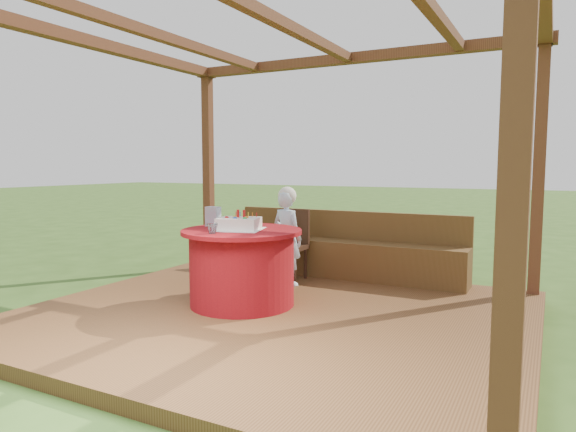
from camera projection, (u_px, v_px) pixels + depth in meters
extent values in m
plane|color=#30541C|center=(276.00, 324.00, 4.84)|extent=(60.00, 60.00, 0.00)
cube|color=brown|center=(276.00, 317.00, 4.84)|extent=(4.50, 4.00, 0.12)
cube|color=brown|center=(514.00, 183.00, 2.07)|extent=(0.12, 0.12, 2.60)
cube|color=brown|center=(208.00, 170.00, 7.34)|extent=(0.12, 0.12, 2.60)
cube|color=brown|center=(539.00, 172.00, 5.39)|extent=(0.12, 0.12, 2.60)
cube|color=brown|center=(350.00, 59.00, 6.23)|extent=(4.50, 0.14, 0.12)
cube|color=brown|center=(103.00, 45.00, 5.54)|extent=(0.14, 4.00, 0.12)
cube|color=brown|center=(162.00, 37.00, 5.16)|extent=(0.10, 3.70, 0.10)
cube|color=brown|center=(275.00, 20.00, 4.57)|extent=(0.10, 3.70, 0.10)
cube|color=brown|center=(342.00, 259.00, 6.31)|extent=(3.00, 0.42, 0.45)
cube|color=brown|center=(348.00, 225.00, 6.43)|extent=(3.00, 0.06, 0.35)
cylinder|color=maroon|center=(242.00, 269.00, 5.03)|extent=(1.02, 1.02, 0.71)
cylinder|color=maroon|center=(242.00, 232.00, 5.00)|extent=(1.17, 1.17, 0.04)
cube|color=#321B0F|center=(288.00, 247.00, 6.13)|extent=(0.40, 0.40, 0.05)
cylinder|color=#321B0F|center=(270.00, 265.00, 6.07)|extent=(0.04, 0.04, 0.39)
cylinder|color=#321B0F|center=(294.00, 267.00, 5.94)|extent=(0.04, 0.04, 0.39)
cylinder|color=#321B0F|center=(282.00, 260.00, 6.35)|extent=(0.04, 0.04, 0.39)
cylinder|color=#321B0F|center=(305.00, 262.00, 6.22)|extent=(0.04, 0.04, 0.39)
cube|color=#321B0F|center=(294.00, 227.00, 6.26)|extent=(0.39, 0.05, 0.45)
imported|color=#ABDAFF|center=(287.00, 238.00, 5.86)|extent=(0.45, 0.35, 1.08)
sphere|color=white|center=(287.00, 196.00, 5.81)|extent=(0.21, 0.21, 0.21)
cube|color=white|center=(239.00, 229.00, 4.98)|extent=(0.55, 0.55, 0.01)
cube|color=white|center=(239.00, 223.00, 4.97)|extent=(0.46, 0.41, 0.11)
cylinder|color=red|center=(238.00, 213.00, 5.02)|extent=(0.03, 0.03, 0.08)
cylinder|color=red|center=(244.00, 214.00, 4.98)|extent=(0.03, 0.03, 0.08)
sphere|color=red|center=(227.00, 217.00, 4.96)|extent=(0.04, 0.04, 0.04)
sphere|color=blue|center=(235.00, 217.00, 4.91)|extent=(0.04, 0.04, 0.04)
sphere|color=green|center=(245.00, 217.00, 4.88)|extent=(0.04, 0.04, 0.04)
sphere|color=yellow|center=(235.00, 216.00, 5.01)|extent=(0.04, 0.04, 0.04)
sphere|color=orange|center=(247.00, 217.00, 4.96)|extent=(0.04, 0.04, 0.04)
cube|color=#D78BBC|center=(213.00, 216.00, 5.26)|extent=(0.15, 0.10, 0.20)
imported|color=white|center=(212.00, 228.00, 4.69)|extent=(0.11, 0.11, 0.10)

